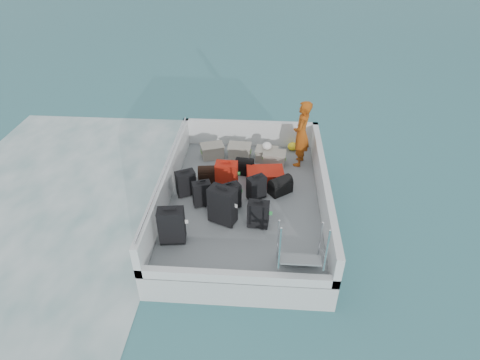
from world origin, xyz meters
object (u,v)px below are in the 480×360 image
at_px(suitcase_8, 265,176).
at_px(crate_3, 274,159).
at_px(suitcase_1, 202,194).
at_px(crate_1, 240,152).
at_px(suitcase_0, 172,226).
at_px(suitcase_4, 231,196).
at_px(suitcase_3, 222,206).
at_px(suitcase_7, 256,188).
at_px(suitcase_5, 227,176).
at_px(suitcase_2, 186,183).
at_px(crate_0, 212,151).
at_px(suitcase_6, 258,215).
at_px(passenger, 301,134).
at_px(crate_2, 267,155).

bearing_deg(suitcase_8, crate_3, -21.46).
height_order(suitcase_1, crate_1, suitcase_1).
height_order(suitcase_0, suitcase_4, suitcase_0).
bearing_deg(suitcase_0, crate_3, 49.27).
height_order(suitcase_3, crate_1, suitcase_3).
bearing_deg(suitcase_7, suitcase_5, 119.39).
distance_m(suitcase_2, suitcase_3, 1.28).
relative_size(suitcase_0, suitcase_2, 1.28).
xyz_separation_m(suitcase_0, suitcase_1, (0.41, 1.18, -0.09)).
bearing_deg(crate_0, suitcase_6, -64.23).
xyz_separation_m(suitcase_4, passenger, (1.57, 1.93, 0.55)).
height_order(crate_0, passenger, passenger).
distance_m(suitcase_2, suitcase_7, 1.59).
relative_size(crate_0, crate_1, 0.99).
xyz_separation_m(suitcase_8, crate_2, (0.02, 0.99, -0.01)).
bearing_deg(suitcase_1, passenger, 20.54).
xyz_separation_m(suitcase_4, crate_1, (0.04, 2.11, -0.13)).
xyz_separation_m(suitcase_5, crate_1, (0.20, 1.39, -0.18)).
bearing_deg(suitcase_2, suitcase_0, -117.28).
distance_m(suitcase_0, crate_3, 3.56).
bearing_deg(suitcase_5, passenger, 37.42).
xyz_separation_m(suitcase_0, suitcase_7, (1.58, 1.50, -0.10)).
bearing_deg(crate_0, passenger, -3.89).
bearing_deg(crate_0, suitcase_7, -54.72).
relative_size(suitcase_5, suitcase_7, 1.21).
xyz_separation_m(crate_2, passenger, (0.83, -0.07, 0.69)).
bearing_deg(suitcase_0, suitcase_6, 12.03).
bearing_deg(suitcase_5, suitcase_7, -23.77).
relative_size(suitcase_0, passenger, 0.46).
height_order(crate_2, crate_3, crate_3).
bearing_deg(suitcase_8, crate_2, -7.73).
bearing_deg(crate_0, suitcase_1, -89.11).
distance_m(suitcase_2, suitcase_4, 1.13).
bearing_deg(suitcase_7, suitcase_8, 39.45).
bearing_deg(suitcase_4, suitcase_2, 128.71).
xyz_separation_m(suitcase_4, suitcase_5, (-0.16, 0.72, 0.04)).
xyz_separation_m(suitcase_5, crate_3, (1.10, 1.11, -0.18)).
bearing_deg(suitcase_6, suitcase_7, 100.33).
distance_m(crate_2, crate_3, 0.26).
height_order(suitcase_4, suitcase_7, suitcase_4).
bearing_deg(suitcase_0, crate_0, 76.51).
xyz_separation_m(suitcase_2, passenger, (2.62, 1.51, 0.54)).
xyz_separation_m(suitcase_0, suitcase_2, (-0.01, 1.54, -0.08)).
distance_m(suitcase_5, crate_0, 1.46).
relative_size(crate_2, crate_3, 0.98).
xyz_separation_m(suitcase_0, crate_2, (1.78, 3.12, -0.23)).
bearing_deg(suitcase_1, suitcase_6, -46.08).
distance_m(suitcase_1, suitcase_4, 0.64).
bearing_deg(suitcase_1, suitcase_4, -24.73).
xyz_separation_m(suitcase_6, suitcase_7, (-0.07, 0.93, -0.01)).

